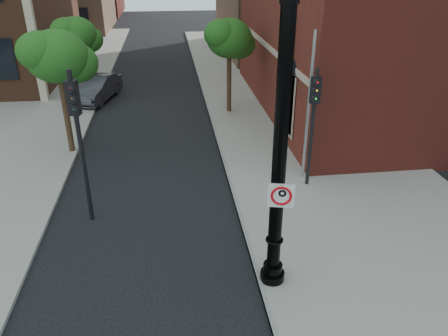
{
  "coord_description": "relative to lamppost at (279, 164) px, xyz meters",
  "views": [
    {
      "loc": [
        0.03,
        -8.02,
        7.67
      ],
      "look_at": [
        1.32,
        2.0,
        2.67
      ],
      "focal_mm": 35.0,
      "sensor_mm": 36.0,
      "label": 1
    }
  ],
  "objects": [
    {
      "name": "ground",
      "position": [
        -2.38,
        -0.57,
        -3.41
      ],
      "size": [
        120.0,
        120.0,
        0.0
      ],
      "primitive_type": "plane",
      "color": "black",
      "rests_on": "ground"
    },
    {
      "name": "sidewalk_right",
      "position": [
        3.62,
        9.43,
        -3.35
      ],
      "size": [
        8.0,
        60.0,
        0.12
      ],
      "primitive_type": "cube",
      "color": "gray",
      "rests_on": "ground"
    },
    {
      "name": "sidewalk_left",
      "position": [
        -11.38,
        17.43,
        -3.35
      ],
      "size": [
        10.0,
        50.0,
        0.12
      ],
      "primitive_type": "cube",
      "color": "gray",
      "rests_on": "ground"
    },
    {
      "name": "curb_edge",
      "position": [
        -0.33,
        9.43,
        -3.34
      ],
      "size": [
        0.1,
        60.0,
        0.14
      ],
      "primitive_type": "cube",
      "color": "gray",
      "rests_on": "ground"
    },
    {
      "name": "lamppost",
      "position": [
        0.0,
        0.0,
        0.0
      ],
      "size": [
        0.62,
        0.62,
        7.37
      ],
      "color": "black",
      "rests_on": "ground"
    },
    {
      "name": "no_parking_sign",
      "position": [
        0.04,
        -0.18,
        -0.71
      ],
      "size": [
        0.61,
        0.17,
        0.62
      ],
      "rotation": [
        0.0,
        0.0,
        -0.23
      ],
      "color": "white",
      "rests_on": "ground"
    },
    {
      "name": "parked_car",
      "position": [
        -6.47,
        16.46,
        -2.7
      ],
      "size": [
        2.6,
        4.54,
        1.42
      ],
      "primitive_type": "imported",
      "rotation": [
        0.0,
        0.0,
        -0.27
      ],
      "color": "#323338",
      "rests_on": "ground"
    },
    {
      "name": "traffic_signal_left",
      "position": [
        -5.05,
        3.68,
        -0.16
      ],
      "size": [
        0.35,
        0.41,
        4.81
      ],
      "rotation": [
        0.0,
        0.0,
        -0.18
      ],
      "color": "black",
      "rests_on": "ground"
    },
    {
      "name": "traffic_signal_right",
      "position": [
        2.41,
        4.88,
        -0.49
      ],
      "size": [
        0.35,
        0.38,
        4.33
      ],
      "rotation": [
        0.0,
        0.0,
        0.4
      ],
      "color": "black",
      "rests_on": "ground"
    },
    {
      "name": "utility_pole",
      "position": [
        2.42,
        5.45,
        -0.68
      ],
      "size": [
        0.11,
        0.11,
        5.44
      ],
      "primitive_type": "cylinder",
      "color": "#999999",
      "rests_on": "ground"
    },
    {
      "name": "street_tree_a",
      "position": [
        -6.56,
        9.09,
        0.62
      ],
      "size": [
        2.83,
        2.56,
        5.1
      ],
      "color": "#2F2113",
      "rests_on": "ground"
    },
    {
      "name": "street_tree_b",
      "position": [
        -7.12,
        16.38,
        0.27
      ],
      "size": [
        2.59,
        2.34,
        4.66
      ],
      "color": "#2F2113",
      "rests_on": "ground"
    },
    {
      "name": "street_tree_c",
      "position": [
        0.76,
        13.38,
        0.41
      ],
      "size": [
        2.68,
        2.43,
        4.84
      ],
      "color": "#2F2113",
      "rests_on": "ground"
    }
  ]
}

